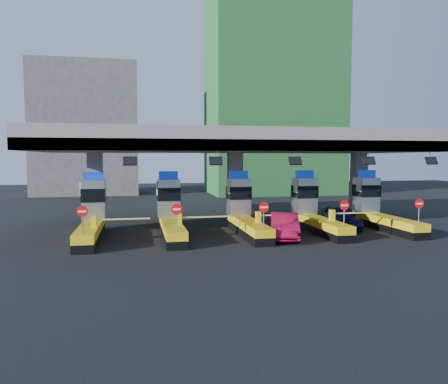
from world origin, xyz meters
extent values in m
plane|color=black|center=(0.00, 0.00, 0.00)|extent=(120.00, 120.00, 0.00)
cube|color=slate|center=(0.00, 3.00, 6.25)|extent=(28.00, 12.00, 1.50)
cube|color=#4C4C49|center=(0.00, -2.70, 5.85)|extent=(28.00, 0.60, 0.70)
cube|color=slate|center=(-10.00, 3.00, 2.75)|extent=(1.00, 1.00, 5.50)
cube|color=slate|center=(0.00, 3.00, 2.75)|extent=(1.00, 1.00, 5.50)
cube|color=slate|center=(10.00, 3.00, 2.75)|extent=(1.00, 1.00, 5.50)
cylinder|color=slate|center=(-7.50, -2.70, 5.25)|extent=(0.06, 0.06, 0.50)
cube|color=black|center=(-7.50, -2.90, 4.90)|extent=(0.80, 0.38, 0.54)
cylinder|color=slate|center=(-2.50, -2.70, 5.25)|extent=(0.06, 0.06, 0.50)
cube|color=black|center=(-2.50, -2.90, 4.90)|extent=(0.80, 0.38, 0.54)
cylinder|color=slate|center=(2.50, -2.70, 5.25)|extent=(0.06, 0.06, 0.50)
cube|color=black|center=(2.50, -2.90, 4.90)|extent=(0.80, 0.38, 0.54)
cylinder|color=slate|center=(7.50, -2.70, 5.25)|extent=(0.06, 0.06, 0.50)
cube|color=black|center=(7.50, -2.90, 4.90)|extent=(0.80, 0.38, 0.54)
cylinder|color=slate|center=(12.00, -2.70, 5.25)|extent=(0.06, 0.06, 0.50)
cube|color=black|center=(12.00, -2.90, 4.90)|extent=(0.80, 0.38, 0.54)
cube|color=black|center=(-10.00, -1.00, 0.25)|extent=(1.20, 8.00, 0.50)
cube|color=#E5B70C|center=(-10.00, -1.00, 0.75)|extent=(1.20, 8.00, 0.50)
cube|color=#9EA3A8|center=(-10.00, 1.80, 2.30)|extent=(1.50, 1.50, 2.60)
cube|color=black|center=(-10.00, 1.78, 2.60)|extent=(1.56, 1.56, 0.90)
cube|color=#0C2DBF|center=(-10.00, 1.80, 3.88)|extent=(1.30, 0.35, 0.55)
cube|color=white|center=(-10.80, 1.50, 3.00)|extent=(0.06, 0.70, 0.90)
cylinder|color=slate|center=(-10.00, -4.60, 1.65)|extent=(0.07, 0.07, 1.30)
cylinder|color=red|center=(-10.00, -4.63, 2.25)|extent=(0.60, 0.04, 0.60)
cube|color=white|center=(-10.00, -4.65, 2.25)|extent=(0.42, 0.02, 0.10)
cube|color=#E5B70C|center=(-9.65, -2.20, 1.35)|extent=(0.30, 0.35, 0.70)
cube|color=white|center=(-8.00, -2.20, 1.45)|extent=(3.20, 0.08, 0.08)
cube|color=black|center=(-5.00, -1.00, 0.25)|extent=(1.20, 8.00, 0.50)
cube|color=#E5B70C|center=(-5.00, -1.00, 0.75)|extent=(1.20, 8.00, 0.50)
cube|color=#9EA3A8|center=(-5.00, 1.80, 2.30)|extent=(1.50, 1.50, 2.60)
cube|color=black|center=(-5.00, 1.78, 2.60)|extent=(1.56, 1.56, 0.90)
cube|color=#0C2DBF|center=(-5.00, 1.80, 3.88)|extent=(1.30, 0.35, 0.55)
cube|color=white|center=(-5.80, 1.50, 3.00)|extent=(0.06, 0.70, 0.90)
cylinder|color=slate|center=(-5.00, -4.60, 1.65)|extent=(0.07, 0.07, 1.30)
cylinder|color=red|center=(-5.00, -4.63, 2.25)|extent=(0.60, 0.04, 0.60)
cube|color=white|center=(-5.00, -4.65, 2.25)|extent=(0.42, 0.02, 0.10)
cube|color=#E5B70C|center=(-4.65, -2.20, 1.35)|extent=(0.30, 0.35, 0.70)
cube|color=white|center=(-3.00, -2.20, 1.45)|extent=(3.20, 0.08, 0.08)
cube|color=black|center=(0.00, -1.00, 0.25)|extent=(1.20, 8.00, 0.50)
cube|color=#E5B70C|center=(0.00, -1.00, 0.75)|extent=(1.20, 8.00, 0.50)
cube|color=#9EA3A8|center=(0.00, 1.80, 2.30)|extent=(1.50, 1.50, 2.60)
cube|color=black|center=(0.00, 1.78, 2.60)|extent=(1.56, 1.56, 0.90)
cube|color=#0C2DBF|center=(0.00, 1.80, 3.88)|extent=(1.30, 0.35, 0.55)
cube|color=white|center=(-0.80, 1.50, 3.00)|extent=(0.06, 0.70, 0.90)
cylinder|color=slate|center=(0.00, -4.60, 1.65)|extent=(0.07, 0.07, 1.30)
cylinder|color=red|center=(0.00, -4.63, 2.25)|extent=(0.60, 0.04, 0.60)
cube|color=white|center=(0.00, -4.65, 2.25)|extent=(0.42, 0.02, 0.10)
cube|color=#E5B70C|center=(0.35, -2.20, 1.35)|extent=(0.30, 0.35, 0.70)
cube|color=white|center=(2.00, -2.20, 1.45)|extent=(3.20, 0.08, 0.08)
cube|color=black|center=(5.00, -1.00, 0.25)|extent=(1.20, 8.00, 0.50)
cube|color=#E5B70C|center=(5.00, -1.00, 0.75)|extent=(1.20, 8.00, 0.50)
cube|color=#9EA3A8|center=(5.00, 1.80, 2.30)|extent=(1.50, 1.50, 2.60)
cube|color=black|center=(5.00, 1.78, 2.60)|extent=(1.56, 1.56, 0.90)
cube|color=#0C2DBF|center=(5.00, 1.80, 3.88)|extent=(1.30, 0.35, 0.55)
cube|color=white|center=(4.20, 1.50, 3.00)|extent=(0.06, 0.70, 0.90)
cylinder|color=slate|center=(5.00, -4.60, 1.65)|extent=(0.07, 0.07, 1.30)
cylinder|color=red|center=(5.00, -4.63, 2.25)|extent=(0.60, 0.04, 0.60)
cube|color=white|center=(5.00, -4.65, 2.25)|extent=(0.42, 0.02, 0.10)
cube|color=#E5B70C|center=(5.35, -2.20, 1.35)|extent=(0.30, 0.35, 0.70)
cube|color=white|center=(7.00, -2.20, 1.45)|extent=(3.20, 0.08, 0.08)
cube|color=black|center=(10.00, -1.00, 0.25)|extent=(1.20, 8.00, 0.50)
cube|color=#E5B70C|center=(10.00, -1.00, 0.75)|extent=(1.20, 8.00, 0.50)
cube|color=#9EA3A8|center=(10.00, 1.80, 2.30)|extent=(1.50, 1.50, 2.60)
cube|color=black|center=(10.00, 1.78, 2.60)|extent=(1.56, 1.56, 0.90)
cube|color=#0C2DBF|center=(10.00, 1.80, 3.88)|extent=(1.30, 0.35, 0.55)
cube|color=white|center=(9.20, 1.50, 3.00)|extent=(0.06, 0.70, 0.90)
cylinder|color=slate|center=(10.00, -4.60, 1.65)|extent=(0.07, 0.07, 1.30)
cylinder|color=red|center=(10.00, -4.63, 2.25)|extent=(0.60, 0.04, 0.60)
cube|color=white|center=(10.00, -4.65, 2.25)|extent=(0.42, 0.02, 0.10)
cube|color=#E5B70C|center=(10.35, -2.20, 1.35)|extent=(0.30, 0.35, 0.70)
cube|color=white|center=(12.00, -2.20, 1.45)|extent=(3.20, 0.08, 0.08)
cube|color=#1E5926|center=(12.00, 32.00, 14.00)|extent=(18.00, 12.00, 28.00)
cube|color=#4C4C49|center=(-14.00, 36.00, 9.00)|extent=(14.00, 10.00, 18.00)
imported|color=black|center=(7.24, 0.37, 0.84)|extent=(2.67, 5.14, 1.67)
imported|color=#A40C2E|center=(1.94, -2.64, 0.79)|extent=(2.97, 5.09, 1.58)
camera|label=1|loc=(-7.08, -28.59, 5.07)|focal=35.00mm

